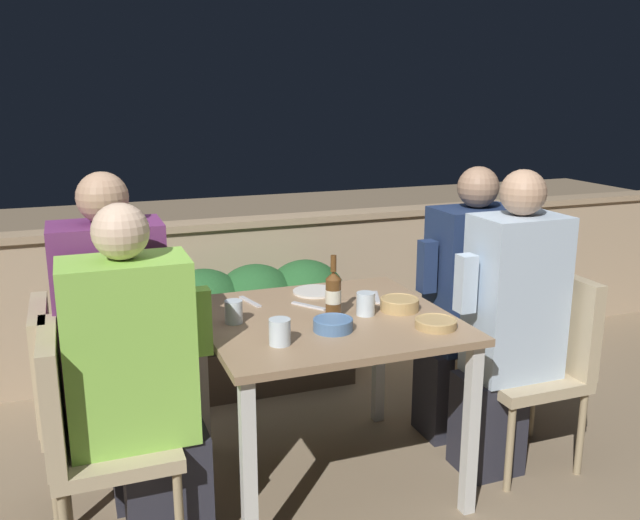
{
  "coord_description": "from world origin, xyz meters",
  "views": [
    {
      "loc": [
        -0.94,
        -2.44,
        1.64
      ],
      "look_at": [
        0.0,
        0.07,
        0.96
      ],
      "focal_mm": 38.0,
      "sensor_mm": 36.0,
      "label": 1
    }
  ],
  "objects_px": {
    "beer_bottle": "(333,294)",
    "chair_right_near": "(542,351)",
    "person_purple_stripe": "(122,344)",
    "person_blue_shirt": "(508,324)",
    "chair_left_far": "(73,390)",
    "chair_left_near": "(85,425)",
    "person_green_blouse": "(141,383)",
    "chair_right_far": "(499,326)",
    "person_navy_jumper": "(466,303)"
  },
  "relations": [
    {
      "from": "beer_bottle",
      "to": "chair_right_near",
      "type": "bearing_deg",
      "value": -9.15
    },
    {
      "from": "person_purple_stripe",
      "to": "person_blue_shirt",
      "type": "xyz_separation_m",
      "value": [
        1.56,
        -0.31,
        -0.01
      ]
    },
    {
      "from": "chair_left_far",
      "to": "person_blue_shirt",
      "type": "relative_size",
      "value": 0.65
    },
    {
      "from": "chair_left_near",
      "to": "person_green_blouse",
      "type": "relative_size",
      "value": 0.67
    },
    {
      "from": "person_green_blouse",
      "to": "person_blue_shirt",
      "type": "distance_m",
      "value": 1.53
    },
    {
      "from": "chair_left_near",
      "to": "person_purple_stripe",
      "type": "height_order",
      "value": "person_purple_stripe"
    },
    {
      "from": "chair_right_near",
      "to": "chair_right_far",
      "type": "height_order",
      "value": "same"
    },
    {
      "from": "person_navy_jumper",
      "to": "beer_bottle",
      "type": "relative_size",
      "value": 5.06
    },
    {
      "from": "person_green_blouse",
      "to": "person_blue_shirt",
      "type": "height_order",
      "value": "person_blue_shirt"
    },
    {
      "from": "person_green_blouse",
      "to": "person_purple_stripe",
      "type": "relative_size",
      "value": 0.95
    },
    {
      "from": "person_purple_stripe",
      "to": "chair_right_near",
      "type": "xyz_separation_m",
      "value": [
        1.76,
        -0.31,
        -0.16
      ]
    },
    {
      "from": "chair_right_near",
      "to": "chair_right_far",
      "type": "bearing_deg",
      "value": 87.14
    },
    {
      "from": "chair_left_near",
      "to": "chair_left_far",
      "type": "distance_m",
      "value": 0.31
    },
    {
      "from": "person_green_blouse",
      "to": "person_blue_shirt",
      "type": "relative_size",
      "value": 0.97
    },
    {
      "from": "person_green_blouse",
      "to": "person_navy_jumper",
      "type": "xyz_separation_m",
      "value": [
        1.55,
        0.35,
        0.01
      ]
    },
    {
      "from": "chair_left_near",
      "to": "chair_left_far",
      "type": "height_order",
      "value": "same"
    },
    {
      "from": "person_navy_jumper",
      "to": "person_blue_shirt",
      "type": "bearing_deg",
      "value": -92.75
    },
    {
      "from": "beer_bottle",
      "to": "chair_left_far",
      "type": "bearing_deg",
      "value": 171.36
    },
    {
      "from": "person_blue_shirt",
      "to": "chair_right_far",
      "type": "xyz_separation_m",
      "value": [
        0.21,
        0.35,
        -0.15
      ]
    },
    {
      "from": "chair_left_far",
      "to": "person_purple_stripe",
      "type": "height_order",
      "value": "person_purple_stripe"
    },
    {
      "from": "chair_left_far",
      "to": "person_purple_stripe",
      "type": "distance_m",
      "value": 0.25
    },
    {
      "from": "chair_left_far",
      "to": "person_green_blouse",
      "type": "bearing_deg",
      "value": -53.4
    },
    {
      "from": "person_green_blouse",
      "to": "chair_right_far",
      "type": "height_order",
      "value": "person_green_blouse"
    },
    {
      "from": "person_purple_stripe",
      "to": "person_blue_shirt",
      "type": "relative_size",
      "value": 1.02
    },
    {
      "from": "person_green_blouse",
      "to": "chair_right_near",
      "type": "relative_size",
      "value": 1.49
    },
    {
      "from": "person_navy_jumper",
      "to": "beer_bottle",
      "type": "xyz_separation_m",
      "value": [
        -0.76,
        -0.2,
        0.19
      ]
    },
    {
      "from": "chair_left_far",
      "to": "beer_bottle",
      "type": "height_order",
      "value": "beer_bottle"
    },
    {
      "from": "person_navy_jumper",
      "to": "chair_left_near",
      "type": "bearing_deg",
      "value": -168.53
    },
    {
      "from": "person_green_blouse",
      "to": "person_blue_shirt",
      "type": "bearing_deg",
      "value": 0.14
    },
    {
      "from": "person_blue_shirt",
      "to": "person_navy_jumper",
      "type": "relative_size",
      "value": 1.02
    },
    {
      "from": "person_purple_stripe",
      "to": "person_blue_shirt",
      "type": "bearing_deg",
      "value": -11.03
    },
    {
      "from": "chair_right_far",
      "to": "beer_bottle",
      "type": "bearing_deg",
      "value": -168.23
    },
    {
      "from": "chair_left_far",
      "to": "person_purple_stripe",
      "type": "relative_size",
      "value": 0.64
    },
    {
      "from": "chair_right_near",
      "to": "person_blue_shirt",
      "type": "xyz_separation_m",
      "value": [
        -0.19,
        -0.0,
        0.15
      ]
    },
    {
      "from": "chair_right_near",
      "to": "beer_bottle",
      "type": "distance_m",
      "value": 1.0
    },
    {
      "from": "person_navy_jumper",
      "to": "beer_bottle",
      "type": "distance_m",
      "value": 0.81
    },
    {
      "from": "chair_right_far",
      "to": "person_navy_jumper",
      "type": "bearing_deg",
      "value": -180.0
    },
    {
      "from": "person_purple_stripe",
      "to": "chair_right_near",
      "type": "relative_size",
      "value": 1.57
    },
    {
      "from": "person_purple_stripe",
      "to": "person_blue_shirt",
      "type": "height_order",
      "value": "person_purple_stripe"
    },
    {
      "from": "chair_left_near",
      "to": "person_purple_stripe",
      "type": "distance_m",
      "value": 0.38
    },
    {
      "from": "chair_left_near",
      "to": "beer_bottle",
      "type": "height_order",
      "value": "beer_bottle"
    },
    {
      "from": "person_purple_stripe",
      "to": "chair_right_far",
      "type": "distance_m",
      "value": 1.78
    },
    {
      "from": "chair_left_near",
      "to": "beer_bottle",
      "type": "relative_size",
      "value": 3.35
    },
    {
      "from": "person_blue_shirt",
      "to": "person_navy_jumper",
      "type": "distance_m",
      "value": 0.35
    },
    {
      "from": "chair_left_far",
      "to": "chair_right_far",
      "type": "distance_m",
      "value": 1.97
    },
    {
      "from": "chair_left_near",
      "to": "chair_right_far",
      "type": "bearing_deg",
      "value": 10.34
    },
    {
      "from": "chair_left_near",
      "to": "person_blue_shirt",
      "type": "xyz_separation_m",
      "value": [
        1.72,
        0.0,
        0.15
      ]
    },
    {
      "from": "beer_bottle",
      "to": "person_purple_stripe",
      "type": "bearing_deg",
      "value": 169.37
    },
    {
      "from": "chair_left_near",
      "to": "person_navy_jumper",
      "type": "bearing_deg",
      "value": 11.47
    },
    {
      "from": "person_green_blouse",
      "to": "person_navy_jumper",
      "type": "bearing_deg",
      "value": 12.87
    }
  ]
}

